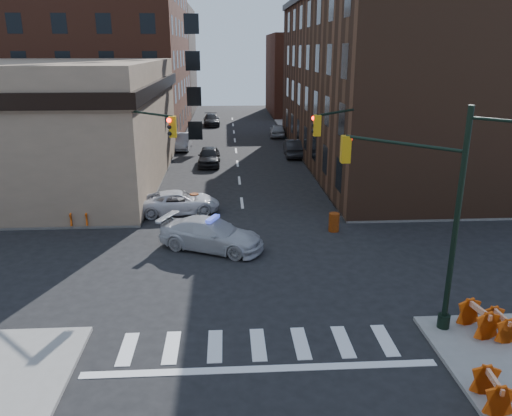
{
  "coord_description": "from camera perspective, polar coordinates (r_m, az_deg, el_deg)",
  "views": [
    {
      "loc": [
        -0.99,
        -21.87,
        9.85
      ],
      "look_at": [
        0.46,
        1.98,
        2.2
      ],
      "focal_mm": 35.0,
      "sensor_mm": 36.0,
      "label": 1
    }
  ],
  "objects": [
    {
      "name": "tree_ne_near",
      "position": [
        49.03,
        6.64,
        10.18
      ],
      "size": [
        3.0,
        3.0,
        4.85
      ],
      "color": "black",
      "rests_on": "sidewalk_ne"
    },
    {
      "name": "pedestrian_b",
      "position": [
        32.32,
        -20.34,
        0.64
      ],
      "size": [
        0.82,
        0.66,
        1.61
      ],
      "primitive_type": "imported",
      "rotation": [
        0.0,
        0.0,
        0.06
      ],
      "color": "black",
      "rests_on": "sidewalk_nw"
    },
    {
      "name": "commercial_row_ne",
      "position": [
        46.61,
        14.42,
        13.71
      ],
      "size": [
        14.0,
        34.0,
        14.0
      ],
      "primitive_type": "cube",
      "color": "#492D1D",
      "rests_on": "ground"
    },
    {
      "name": "barricade_se_a",
      "position": [
        19.83,
        23.99,
        -11.55
      ],
      "size": [
        0.89,
        1.44,
        1.01
      ],
      "primitive_type": null,
      "rotation": [
        0.0,
        0.0,
        1.74
      ],
      "color": "#E9420B",
      "rests_on": "sidewalk_se"
    },
    {
      "name": "signal_pole_ne",
      "position": [
        28.6,
        10.47,
        6.35
      ],
      "size": [
        3.67,
        3.58,
        8.0
      ],
      "rotation": [
        0.0,
        0.0,
        -2.36
      ],
      "color": "black",
      "rests_on": "sidewalk_ne"
    },
    {
      "name": "filler_ne",
      "position": [
        81.36,
        7.4,
        14.89
      ],
      "size": [
        16.0,
        16.0,
        12.0
      ],
      "primitive_type": "cube",
      "color": "#592B1C",
      "rests_on": "ground"
    },
    {
      "name": "signal_pole_nw",
      "position": [
        28.18,
        -13.41,
        5.99
      ],
      "size": [
        3.58,
        3.67,
        8.0
      ],
      "rotation": [
        0.0,
        0.0,
        -0.79
      ],
      "color": "black",
      "rests_on": "sidewalk_nw"
    },
    {
      "name": "parked_car_efar",
      "position": [
        59.11,
        2.46,
        8.86
      ],
      "size": [
        1.99,
        4.42,
        1.47
      ],
      "primitive_type": "imported",
      "rotation": [
        0.0,
        0.0,
        3.08
      ],
      "color": "#9B9DA3",
      "rests_on": "ground"
    },
    {
      "name": "pedestrian_a",
      "position": [
        31.99,
        -15.69,
        1.28
      ],
      "size": [
        0.85,
        0.73,
        1.99
      ],
      "primitive_type": "imported",
      "rotation": [
        0.0,
        0.0,
        -0.42
      ],
      "color": "black",
      "rests_on": "sidewalk_nw"
    },
    {
      "name": "pedestrian_c",
      "position": [
        34.91,
        -23.48,
        1.71
      ],
      "size": [
        1.14,
        0.59,
        1.86
      ],
      "primitive_type": "imported",
      "rotation": [
        0.0,
        0.0,
        0.13
      ],
      "color": "#1E212D",
      "rests_on": "sidewalk_nw"
    },
    {
      "name": "barricade_se_c",
      "position": [
        16.44,
        25.35,
        -18.35
      ],
      "size": [
        0.73,
        1.29,
        0.93
      ],
      "primitive_type": null,
      "rotation": [
        0.0,
        0.0,
        1.48
      ],
      "color": "#CA4209",
      "rests_on": "sidewalk_se"
    },
    {
      "name": "barrel_bank",
      "position": [
        32.24,
        -7.04,
        0.77
      ],
      "size": [
        0.71,
        0.71,
        1.01
      ],
      "primitive_type": "cylinder",
      "rotation": [
        0.0,
        0.0,
        -0.29
      ],
      "color": "#ED3B0B",
      "rests_on": "ground"
    },
    {
      "name": "apartment_block",
      "position": [
        64.34,
        -20.37,
        18.63
      ],
      "size": [
        25.0,
        25.0,
        24.0
      ],
      "primitive_type": "cube",
      "color": "#592B1C",
      "rests_on": "ground"
    },
    {
      "name": "parked_car_wdeep",
      "position": [
        68.19,
        -5.11,
        10.01
      ],
      "size": [
        2.37,
        5.25,
        1.49
      ],
      "primitive_type": "imported",
      "rotation": [
        0.0,
        0.0,
        0.06
      ],
      "color": "black",
      "rests_on": "ground"
    },
    {
      "name": "signal_pole_se",
      "position": [
        18.55,
        18.95,
        0.37
      ],
      "size": [
        5.4,
        5.27,
        8.0
      ],
      "rotation": [
        0.0,
        0.0,
        2.36
      ],
      "color": "black",
      "rests_on": "sidewalk_se"
    },
    {
      "name": "bank_building",
      "position": [
        41.92,
        -26.21,
        8.62
      ],
      "size": [
        22.0,
        22.0,
        9.0
      ],
      "primitive_type": "cube",
      "color": "#8B735B",
      "rests_on": "ground"
    },
    {
      "name": "barricade_nw_b",
      "position": [
        30.29,
        -19.48,
        -1.12
      ],
      "size": [
        1.18,
        0.63,
        0.87
      ],
      "primitive_type": null,
      "rotation": [
        0.0,
        0.0,
        0.05
      ],
      "color": "red",
      "rests_on": "sidewalk_nw"
    },
    {
      "name": "parked_car_enear",
      "position": [
        48.15,
        4.37,
        6.89
      ],
      "size": [
        1.91,
        5.04,
        1.64
      ],
      "primitive_type": "imported",
      "rotation": [
        0.0,
        0.0,
        3.11
      ],
      "color": "black",
      "rests_on": "ground"
    },
    {
      "name": "tree_ne_far",
      "position": [
        56.87,
        5.24,
        11.25
      ],
      "size": [
        3.0,
        3.0,
        4.85
      ],
      "color": "black",
      "rests_on": "sidewalk_ne"
    },
    {
      "name": "sidewalk_nw",
      "position": [
        59.7,
        -25.23,
        6.64
      ],
      "size": [
        34.0,
        54.5,
        0.15
      ],
      "primitive_type": "cube",
      "color": "gray",
      "rests_on": "ground"
    },
    {
      "name": "filler_nw",
      "position": [
        85.22,
        -14.17,
        15.99
      ],
      "size": [
        20.0,
        18.0,
        16.0
      ],
      "primitive_type": "cube",
      "color": "brown",
      "rests_on": "ground"
    },
    {
      "name": "parked_car_wfar",
      "position": [
        51.98,
        -8.47,
        7.54
      ],
      "size": [
        1.83,
        4.94,
        1.61
      ],
      "primitive_type": "imported",
      "rotation": [
        0.0,
        0.0,
        -0.02
      ],
      "color": "gray",
      "rests_on": "ground"
    },
    {
      "name": "barrel_road",
      "position": [
        28.42,
        8.9,
        -1.62
      ],
      "size": [
        0.76,
        0.76,
        1.06
      ],
      "primitive_type": "cylinder",
      "rotation": [
        0.0,
        0.0,
        0.35
      ],
      "color": "#D4650A",
      "rests_on": "ground"
    },
    {
      "name": "parked_car_wnear",
      "position": [
        44.4,
        -5.37,
        5.91
      ],
      "size": [
        1.93,
        4.71,
        1.6
      ],
      "primitive_type": "imported",
      "rotation": [
        0.0,
        0.0,
        -0.01
      ],
      "color": "black",
      "rests_on": "ground"
    },
    {
      "name": "barricade_se_b",
      "position": [
        19.92,
        26.09,
        -11.92
      ],
      "size": [
        0.63,
        1.2,
        0.89
      ],
      "primitive_type": null,
      "rotation": [
        0.0,
        0.0,
        1.6
      ],
      "color": "#E8580A",
      "rests_on": "sidewalk_se"
    },
    {
      "name": "police_car",
      "position": [
        25.62,
        -5.11,
        -3.02
      ],
      "size": [
        5.89,
        4.28,
        1.59
      ],
      "primitive_type": "imported",
      "rotation": [
        0.0,
        0.0,
        1.14
      ],
      "color": "#BABABE",
      "rests_on": "ground"
    },
    {
      "name": "barricade_nw_a",
      "position": [
        32.02,
        -15.89,
        0.37
      ],
      "size": [
        1.48,
        1.0,
        1.01
      ],
      "primitive_type": null,
      "rotation": [
        0.0,
        0.0,
        0.26
      ],
      "color": "#DE570A",
      "rests_on": "sidewalk_nw"
    },
    {
      "name": "ground",
      "position": [
        24.01,
        -0.81,
        -6.47
      ],
      "size": [
        140.0,
        140.0,
        0.0
      ],
      "primitive_type": "plane",
      "color": "black",
      "rests_on": "ground"
    },
    {
      "name": "pickup",
      "position": [
        31.54,
        -8.78,
        0.67
      ],
      "size": [
        5.32,
        3.06,
        1.4
      ],
      "primitive_type": "imported",
      "rotation": [
        0.0,
        0.0,
        1.72
      ],
      "color": "silver",
      "rests_on": "ground"
    },
    {
      "name": "sidewalk_ne",
      "position": [
        60.45,
        20.14,
        7.37
      ],
      "size": [
        34.0,
        54.5,
        0.15
      ],
      "primitive_type": "cube",
      "color": "gray",
      "rests_on": "ground"
    }
  ]
}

